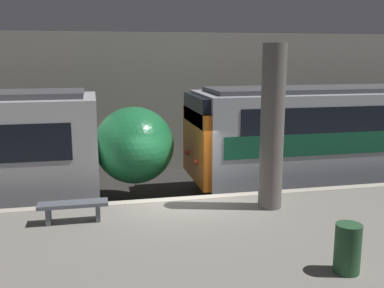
% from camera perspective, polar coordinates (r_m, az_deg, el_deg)
% --- Properties ---
extents(ground_plane, '(120.00, 120.00, 0.00)m').
position_cam_1_polar(ground_plane, '(12.01, -1.19, -11.27)').
color(ground_plane, '#33302D').
extents(platform, '(40.00, 5.46, 1.01)m').
position_cam_1_polar(platform, '(9.38, 2.14, -14.71)').
color(platform, gray).
rests_on(platform, ground).
extents(station_rear_barrier, '(50.00, 0.15, 5.45)m').
position_cam_1_polar(station_rear_barrier, '(17.88, -5.47, 5.22)').
color(station_rear_barrier, '#B2AD9E').
rests_on(station_rear_barrier, ground).
extents(support_pillar_near, '(0.55, 0.55, 3.87)m').
position_cam_1_polar(support_pillar_near, '(10.61, 10.14, 2.04)').
color(support_pillar_near, slate).
rests_on(support_pillar_near, platform).
extents(platform_bench, '(1.50, 0.40, 0.45)m').
position_cam_1_polar(platform_bench, '(10.22, -14.86, -7.77)').
color(platform_bench, slate).
rests_on(platform_bench, platform).
extents(trash_bin, '(0.44, 0.44, 0.85)m').
position_cam_1_polar(trash_bin, '(8.14, 19.15, -12.42)').
color(trash_bin, '#2D5B38').
rests_on(trash_bin, platform).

